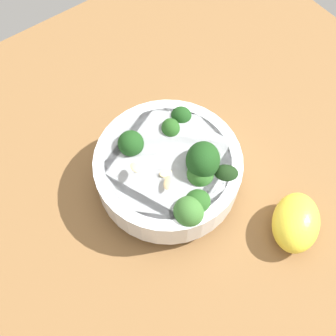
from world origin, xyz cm
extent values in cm
cube|color=brown|center=(0.00, 0.00, -2.03)|extent=(71.14, 71.14, 4.06)
cylinder|color=white|center=(5.17, 0.66, 0.75)|extent=(9.78, 9.78, 1.51)
cylinder|color=white|center=(5.17, 0.66, 3.77)|extent=(17.78, 17.78, 4.52)
cylinder|color=silver|center=(5.17, 0.66, 5.63)|extent=(15.10, 15.10, 0.80)
cylinder|color=#4A8F3C|center=(3.32, 4.42, 4.64)|extent=(1.22, 1.17, 1.28)
ellipsoid|color=#2D6023|center=(3.32, 4.42, 6.05)|extent=(4.56, 4.68, 3.22)
cylinder|color=#589D47|center=(-0.17, -3.54, 3.93)|extent=(1.68, 1.50, 1.60)
ellipsoid|color=#194216|center=(-0.17, -3.54, 5.55)|extent=(4.09, 4.10, 3.48)
cylinder|color=#4A8F3C|center=(5.67, 6.88, 4.20)|extent=(1.24, 1.10, 1.18)
ellipsoid|color=#23511C|center=(5.67, 6.88, 5.53)|extent=(4.86, 4.95, 4.39)
cylinder|color=#589D47|center=(0.74, 6.12, 4.10)|extent=(1.39, 1.48, 1.01)
ellipsoid|color=black|center=(0.74, 6.12, 5.37)|extent=(4.70, 4.59, 3.87)
cylinder|color=#4A8F3C|center=(2.24, -2.76, 4.76)|extent=(1.46, 1.32, 1.39)
ellipsoid|color=#23511C|center=(2.24, -2.76, 6.03)|extent=(3.74, 3.84, 3.38)
cylinder|color=#589D47|center=(6.82, 6.35, 4.09)|extent=(1.37, 1.41, 1.05)
ellipsoid|color=#2D6023|center=(6.82, 6.35, 5.27)|extent=(3.38, 3.11, 2.97)
cylinder|color=#4A8F3C|center=(2.31, 3.55, 4.96)|extent=(2.10, 2.11, 1.55)
ellipsoid|color=#194216|center=(2.31, 3.55, 7.04)|extent=(6.82, 6.74, 5.39)
cylinder|color=#4A8F3C|center=(7.52, -3.63, 4.73)|extent=(1.68, 1.85, 1.38)
ellipsoid|color=#194216|center=(7.52, -3.63, 6.38)|extent=(5.13, 5.17, 4.25)
cylinder|color=#589D47|center=(7.29, 7.31, 3.91)|extent=(2.04, 2.00, 1.74)
ellipsoid|color=#386B2B|center=(7.29, 7.31, 5.87)|extent=(4.63, 5.10, 4.87)
ellipsoid|color=#DBBC84|center=(9.29, 0.01, 7.70)|extent=(1.53, 2.06, 1.11)
ellipsoid|color=#DBBC84|center=(7.22, 3.36, 6.80)|extent=(2.01, 2.01, 0.62)
ellipsoid|color=#DBBC84|center=(6.44, 2.11, 6.10)|extent=(2.08, 1.62, 1.08)
ellipsoid|color=yellow|center=(-3.11, 14.82, 2.36)|extent=(9.38, 8.98, 4.72)
camera|label=1|loc=(19.61, 20.10, 48.28)|focal=44.27mm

